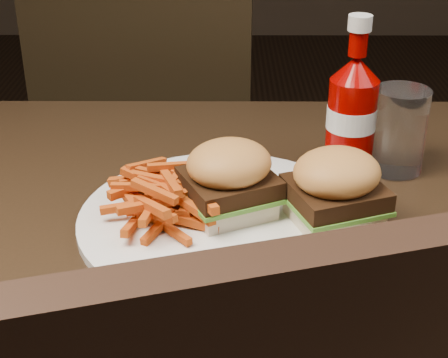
{
  "coord_description": "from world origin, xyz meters",
  "views": [
    {
      "loc": [
        -0.12,
        -0.63,
        1.15
      ],
      "look_at": [
        -0.12,
        0.03,
        0.8
      ],
      "focal_mm": 55.0,
      "sensor_mm": 36.0,
      "label": 1
    }
  ],
  "objects_px": {
    "chair_far": "(162,177)",
    "tumbler": "(399,130)",
    "ketchup_bottle": "(351,126)",
    "plate": "(224,219)",
    "dining_table": "(332,250)"
  },
  "relations": [
    {
      "from": "chair_far",
      "to": "tumbler",
      "type": "distance_m",
      "value": 0.79
    },
    {
      "from": "ketchup_bottle",
      "to": "tumbler",
      "type": "bearing_deg",
      "value": -0.31
    },
    {
      "from": "plate",
      "to": "chair_far",
      "type": "bearing_deg",
      "value": 101.17
    },
    {
      "from": "dining_table",
      "to": "plate",
      "type": "relative_size",
      "value": 3.71
    },
    {
      "from": "dining_table",
      "to": "chair_far",
      "type": "bearing_deg",
      "value": 109.26
    },
    {
      "from": "plate",
      "to": "tumbler",
      "type": "relative_size",
      "value": 3.01
    },
    {
      "from": "tumbler",
      "to": "ketchup_bottle",
      "type": "bearing_deg",
      "value": 179.69
    },
    {
      "from": "tumbler",
      "to": "plate",
      "type": "bearing_deg",
      "value": -148.39
    },
    {
      "from": "dining_table",
      "to": "chair_far",
      "type": "relative_size",
      "value": 2.78
    },
    {
      "from": "plate",
      "to": "dining_table",
      "type": "bearing_deg",
      "value": -11.09
    },
    {
      "from": "dining_table",
      "to": "ketchup_bottle",
      "type": "xyz_separation_m",
      "value": [
        0.04,
        0.16,
        0.08
      ]
    },
    {
      "from": "dining_table",
      "to": "ketchup_bottle",
      "type": "height_order",
      "value": "ketchup_bottle"
    },
    {
      "from": "dining_table",
      "to": "plate",
      "type": "height_order",
      "value": "plate"
    },
    {
      "from": "ketchup_bottle",
      "to": "tumbler",
      "type": "distance_m",
      "value": 0.06
    },
    {
      "from": "dining_table",
      "to": "ketchup_bottle",
      "type": "relative_size",
      "value": 9.92
    }
  ]
}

